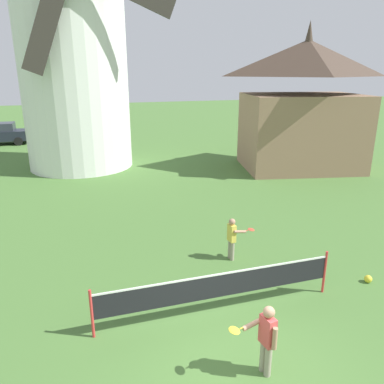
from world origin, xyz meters
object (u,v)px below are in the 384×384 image
(tennis_net, at_px, (219,286))
(player_near, at_px, (266,337))
(windmill, at_px, (71,33))
(parked_car_silver, at_px, (68,129))
(player_far, at_px, (232,236))
(stray_ball, at_px, (368,279))
(chapel, at_px, (303,108))

(tennis_net, height_order, player_near, player_near)
(windmill, xyz_separation_m, parked_car_silver, (-0.73, 9.19, -6.22))
(tennis_net, xyz_separation_m, parked_car_silver, (-3.14, 24.31, 0.12))
(windmill, distance_m, tennis_net, 16.58)
(tennis_net, height_order, parked_car_silver, parked_car_silver)
(player_far, distance_m, stray_ball, 3.67)
(stray_ball, height_order, parked_car_silver, parked_car_silver)
(parked_car_silver, bearing_deg, tennis_net, -82.64)
(windmill, bearing_deg, stray_ball, -66.57)
(player_near, xyz_separation_m, stray_ball, (4.01, 1.94, -0.68))
(windmill, height_order, player_near, windmill)
(player_far, bearing_deg, player_near, -105.57)
(player_far, xyz_separation_m, chapel, (7.79, 8.80, 2.57))
(player_far, xyz_separation_m, parked_car_silver, (-4.42, 22.06, 0.10))
(tennis_net, bearing_deg, windmill, 99.06)
(parked_car_silver, bearing_deg, windmill, -85.47)
(parked_car_silver, bearing_deg, player_near, -82.91)
(stray_ball, xyz_separation_m, parked_car_silver, (-7.27, 24.29, 0.71))
(stray_ball, bearing_deg, player_near, -154.21)
(windmill, bearing_deg, chapel, -19.51)
(tennis_net, bearing_deg, player_near, -86.32)
(windmill, bearing_deg, player_far, -73.98)
(player_far, distance_m, chapel, 12.03)
(player_near, distance_m, parked_car_silver, 26.43)
(tennis_net, relative_size, stray_ball, 28.11)
(windmill, xyz_separation_m, tennis_net, (2.41, -15.12, -6.34))
(parked_car_silver, distance_m, chapel, 18.19)
(parked_car_silver, bearing_deg, player_far, -78.66)
(windmill, bearing_deg, tennis_net, -80.94)
(player_far, relative_size, parked_car_silver, 0.30)
(tennis_net, bearing_deg, parked_car_silver, 97.36)
(tennis_net, distance_m, player_far, 2.59)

